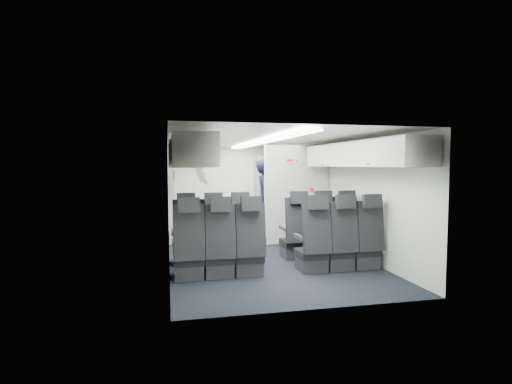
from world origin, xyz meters
name	(u,v)px	position (x,y,z in m)	size (l,w,h in m)	color
cabin_shell	(261,195)	(0.00, 0.00, 1.12)	(3.41, 6.01, 2.16)	black
seat_row_front	(267,238)	(0.00, -0.53, 0.40)	(3.33, 0.56, 1.24)	black
seat_row_mid	(282,248)	(0.00, -1.43, 0.40)	(3.33, 0.56, 1.24)	black
overhead_bin_left_rear	(191,152)	(-1.40, -2.00, 1.86)	(0.53, 1.80, 0.40)	silver
overhead_bin_left_front_open	(183,162)	(-1.44, -0.25, 1.74)	(0.64, 1.70, 0.72)	#9E9E93
overhead_bin_right_rear	(385,153)	(1.40, -2.00, 1.86)	(0.53, 1.80, 0.40)	silver
overhead_bin_right_front	(336,156)	(1.40, -0.25, 1.86)	(0.53, 1.70, 0.40)	silver
bulkhead_partition	(297,194)	(0.98, 0.80, 1.08)	(1.40, 0.15, 2.13)	silver
galley_unit	(272,193)	(0.95, 2.72, 0.95)	(0.85, 0.52, 1.90)	#939399
boarding_door	(171,199)	(-1.64, 1.55, 0.95)	(0.12, 1.27, 1.86)	silver
flight_attendant	(265,199)	(0.43, 1.38, 0.91)	(0.66, 0.44, 1.82)	black
carry_on_bag	(186,159)	(-1.40, -0.38, 1.78)	(0.43, 0.30, 0.26)	black
papers	(274,193)	(0.62, 1.33, 1.05)	(0.22, 0.02, 0.15)	white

